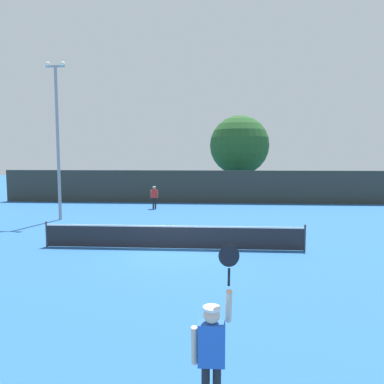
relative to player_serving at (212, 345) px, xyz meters
name	(u,v)px	position (x,y,z in m)	size (l,w,h in m)	color
ground_plane	(173,249)	(-1.74, 9.74, -1.11)	(120.00, 120.00, 0.00)	#235693
tennis_net	(173,236)	(-1.74, 9.74, -0.60)	(10.75, 0.08, 1.07)	#232328
perimeter_fence	(195,187)	(-1.74, 25.12, 0.23)	(32.29, 0.12, 2.68)	#2D332D
player_serving	(212,345)	(0.00, 0.00, 0.00)	(0.68, 0.40, 2.52)	blue
player_receiving	(154,195)	(-4.50, 21.40, -0.12)	(0.57, 0.24, 1.63)	red
tennis_ball	(142,229)	(-3.83, 13.69, -1.08)	(0.07, 0.07, 0.07)	#CCE033
light_pole	(58,132)	(-9.39, 16.36, 4.12)	(1.18, 0.28, 9.31)	gray
large_tree	(239,145)	(2.24, 31.08, 3.80)	(5.75, 5.75, 7.80)	brown
parked_car_near	(262,186)	(4.84, 33.89, -0.33)	(2.23, 4.34, 1.69)	#B7B7BC
parked_car_mid	(291,186)	(7.71, 33.40, -0.33)	(2.14, 4.30, 1.69)	white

